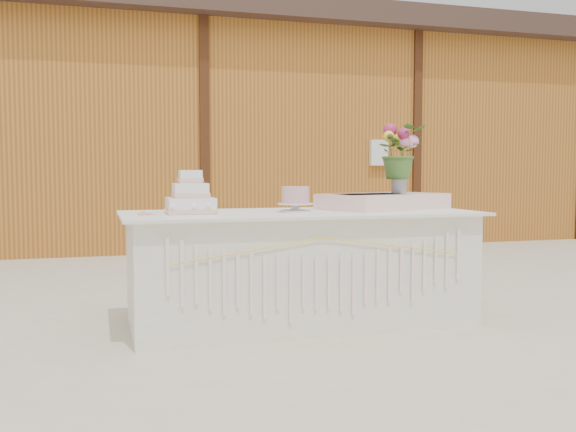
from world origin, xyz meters
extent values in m
plane|color=beige|center=(0.00, 0.00, 0.00)|extent=(80.00, 80.00, 0.00)
cube|color=#AD6724|center=(0.00, 6.00, 1.50)|extent=(12.00, 4.00, 3.00)
cube|color=#392720|center=(0.00, 6.00, 3.15)|extent=(12.60, 4.60, 0.30)
cube|color=white|center=(0.00, 0.00, 0.38)|extent=(2.28, 0.88, 0.75)
cube|color=white|center=(0.00, 0.00, 0.76)|extent=(2.40, 1.00, 0.02)
cube|color=white|center=(-0.75, 0.02, 0.82)|extent=(0.31, 0.31, 0.10)
cube|color=#FAB69D|center=(-0.75, 0.02, 0.79)|extent=(0.32, 0.32, 0.02)
cube|color=white|center=(-0.75, 0.02, 0.92)|extent=(0.22, 0.22, 0.09)
cube|color=#FAB69D|center=(-0.75, 0.02, 0.89)|extent=(0.23, 0.23, 0.02)
cube|color=white|center=(-0.75, 0.02, 1.01)|extent=(0.14, 0.14, 0.08)
cube|color=#FAB69D|center=(-0.75, 0.02, 0.99)|extent=(0.16, 0.16, 0.02)
cylinder|color=silver|center=(-0.05, -0.03, 0.78)|extent=(0.20, 0.20, 0.01)
cylinder|color=silver|center=(-0.05, -0.03, 0.80)|extent=(0.06, 0.06, 0.04)
cylinder|color=silver|center=(-0.05, -0.03, 0.83)|extent=(0.24, 0.24, 0.01)
cylinder|color=#C18B95|center=(-0.05, -0.03, 0.89)|extent=(0.19, 0.19, 0.11)
cube|color=beige|center=(0.66, 0.10, 0.83)|extent=(1.02, 0.81, 0.11)
cylinder|color=#A1A1A6|center=(0.79, 0.11, 0.96)|extent=(0.11, 0.11, 0.15)
imported|color=#40692A|center=(0.79, 0.11, 1.23)|extent=(0.38, 0.33, 0.39)
camera|label=1|loc=(-1.34, -4.16, 1.05)|focal=40.00mm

